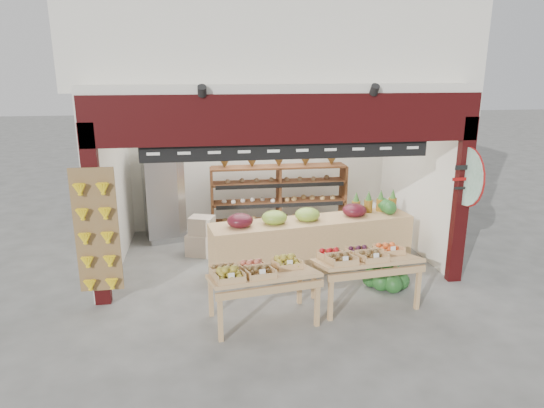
{
  "coord_description": "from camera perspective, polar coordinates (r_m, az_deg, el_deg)",
  "views": [
    {
      "loc": [
        -1.24,
        -7.84,
        3.34
      ],
      "look_at": [
        -0.12,
        -0.2,
        1.17
      ],
      "focal_mm": 32.0,
      "sensor_mm": 36.0,
      "label": 1
    }
  ],
  "objects": [
    {
      "name": "refrigerator",
      "position": [
        9.85,
        -12.62,
        1.01
      ],
      "size": [
        0.86,
        0.86,
        1.82
      ],
      "primitive_type": "cube",
      "rotation": [
        0.0,
        0.0,
        0.26
      ],
      "color": "#B6BABE",
      "rests_on": "ground"
    },
    {
      "name": "watermelon_pile",
      "position": [
        7.93,
        13.08,
        -7.98
      ],
      "size": [
        0.71,
        0.73,
        0.55
      ],
      "color": "#17461A",
      "rests_on": "ground"
    },
    {
      "name": "mid_counter",
      "position": [
        8.34,
        4.67,
        -4.45
      ],
      "size": [
        3.55,
        1.19,
        1.09
      ],
      "color": "tan",
      "rests_on": "ground"
    },
    {
      "name": "display_table_left",
      "position": [
        6.52,
        -1.97,
        -8.11
      ],
      "size": [
        1.53,
        1.0,
        0.93
      ],
      "color": "tan",
      "rests_on": "ground"
    },
    {
      "name": "display_table_right",
      "position": [
        7.11,
        10.51,
        -6.22
      ],
      "size": [
        1.52,
        0.95,
        0.94
      ],
      "color": "tan",
      "rests_on": "ground"
    },
    {
      "name": "gift_sign",
      "position": [
        7.96,
        21.97,
        3.01
      ],
      "size": [
        0.04,
        0.93,
        0.92
      ],
      "color": "silver",
      "rests_on": "ground"
    },
    {
      "name": "banana_board",
      "position": [
        7.18,
        -19.93,
        -3.33
      ],
      "size": [
        0.6,
        0.15,
        1.8
      ],
      "color": "brown",
      "rests_on": "ground"
    },
    {
      "name": "shop_structure",
      "position": [
        9.55,
        -0.96,
        19.16
      ],
      "size": [
        6.36,
        5.12,
        5.4
      ],
      "color": "silver",
      "rests_on": "ground"
    },
    {
      "name": "back_shelving",
      "position": [
        9.79,
        0.8,
        2.36
      ],
      "size": [
        2.75,
        0.45,
        1.72
      ],
      "color": "brown",
      "rests_on": "ground"
    },
    {
      "name": "ground",
      "position": [
        8.61,
        0.57,
        -7.14
      ],
      "size": [
        60.0,
        60.0,
        0.0
      ],
      "primitive_type": "plane",
      "color": "#61605C",
      "rests_on": "ground"
    },
    {
      "name": "cardboard_stack",
      "position": [
        9.01,
        -6.9,
        -4.38
      ],
      "size": [
        1.14,
        0.82,
        0.73
      ],
      "color": "beige",
      "rests_on": "ground"
    }
  ]
}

